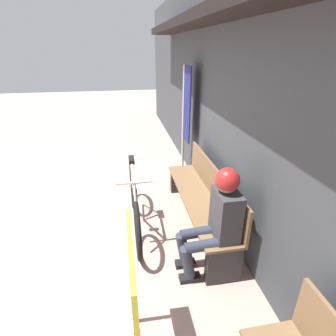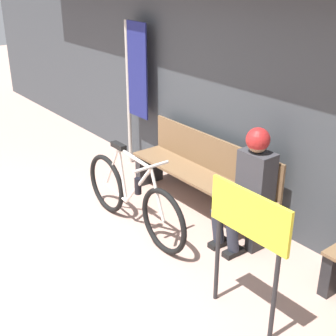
{
  "view_description": "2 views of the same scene",
  "coord_description": "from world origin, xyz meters",
  "px_view_note": "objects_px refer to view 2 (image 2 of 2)",
  "views": [
    {
      "loc": [
        3.23,
        1.41,
        2.18
      ],
      "look_at": [
        0.5,
        1.9,
        0.9
      ],
      "focal_mm": 28.0,
      "sensor_mm": 36.0,
      "label": 1
    },
    {
      "loc": [
        3.92,
        -0.86,
        2.61
      ],
      "look_at": [
        0.55,
        1.79,
        0.7
      ],
      "focal_mm": 50.0,
      "sensor_mm": 36.0,
      "label": 2
    }
  ],
  "objects_px": {
    "person_seated": "(250,180)",
    "signboard": "(248,228)",
    "banner_pole": "(134,79)",
    "bicycle": "(133,198)",
    "park_bench_near": "(203,176)"
  },
  "relations": [
    {
      "from": "bicycle",
      "to": "person_seated",
      "type": "relative_size",
      "value": 1.43
    },
    {
      "from": "bicycle",
      "to": "park_bench_near",
      "type": "bearing_deg",
      "value": 82.51
    },
    {
      "from": "park_bench_near",
      "to": "person_seated",
      "type": "distance_m",
      "value": 0.83
    },
    {
      "from": "banner_pole",
      "to": "person_seated",
      "type": "bearing_deg",
      "value": -5.61
    },
    {
      "from": "park_bench_near",
      "to": "person_seated",
      "type": "xyz_separation_m",
      "value": [
        0.78,
        -0.11,
        0.28
      ]
    },
    {
      "from": "bicycle",
      "to": "banner_pole",
      "type": "height_order",
      "value": "banner_pole"
    },
    {
      "from": "bicycle",
      "to": "signboard",
      "type": "xyz_separation_m",
      "value": [
        1.64,
        -0.09,
        0.47
      ]
    },
    {
      "from": "banner_pole",
      "to": "bicycle",
      "type": "bearing_deg",
      "value": -35.83
    },
    {
      "from": "park_bench_near",
      "to": "bicycle",
      "type": "bearing_deg",
      "value": -97.49
    },
    {
      "from": "bicycle",
      "to": "banner_pole",
      "type": "distance_m",
      "value": 1.88
    },
    {
      "from": "person_seated",
      "to": "signboard",
      "type": "height_order",
      "value": "person_seated"
    },
    {
      "from": "banner_pole",
      "to": "signboard",
      "type": "height_order",
      "value": "banner_pole"
    },
    {
      "from": "person_seated",
      "to": "banner_pole",
      "type": "relative_size",
      "value": 0.62
    },
    {
      "from": "park_bench_near",
      "to": "banner_pole",
      "type": "distance_m",
      "value": 1.68
    },
    {
      "from": "person_seated",
      "to": "park_bench_near",
      "type": "bearing_deg",
      "value": 172.13
    }
  ]
}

